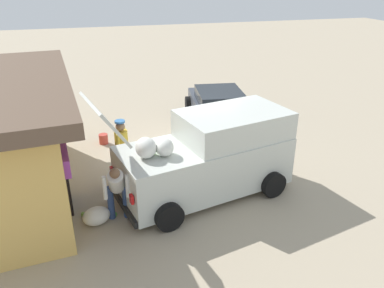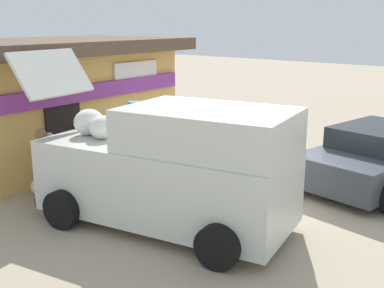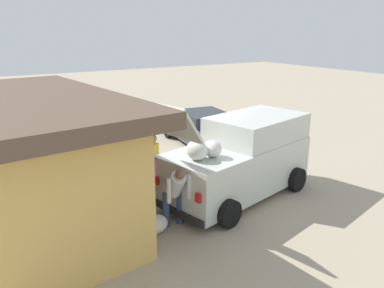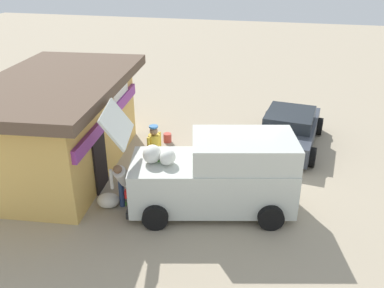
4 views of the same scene
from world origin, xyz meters
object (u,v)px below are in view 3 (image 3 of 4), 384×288
at_px(unloaded_banana_pile, 155,224).
at_px(vendor_standing, 153,161).
at_px(delivery_van, 241,158).
at_px(customer_bending, 176,191).
at_px(storefront_bar, 25,161).
at_px(paint_bucket, 105,165).
at_px(parked_sedan, 204,129).

bearing_deg(unloaded_banana_pile, vendor_standing, -25.60).
bearing_deg(delivery_van, customer_bending, 106.28).
bearing_deg(unloaded_banana_pile, customer_bending, -97.07).
bearing_deg(storefront_bar, paint_bucket, -45.16).
distance_m(storefront_bar, customer_bending, 3.33).
bearing_deg(customer_bending, parked_sedan, -38.84).
bearing_deg(parked_sedan, delivery_van, 158.16).
bearing_deg(delivery_van, storefront_bar, 77.55).
relative_size(delivery_van, customer_bending, 3.39).
relative_size(customer_bending, unloaded_banana_pile, 1.83).
bearing_deg(unloaded_banana_pile, paint_bucket, -5.16).
relative_size(storefront_bar, delivery_van, 1.38).
xyz_separation_m(storefront_bar, vendor_standing, (-0.09, -3.01, -0.51)).
xyz_separation_m(vendor_standing, unloaded_banana_pile, (-1.66, 0.79, -0.84)).
bearing_deg(delivery_van, parked_sedan, -21.84).
relative_size(storefront_bar, parked_sedan, 1.66).
distance_m(vendor_standing, unloaded_banana_pile, 2.02).
xyz_separation_m(vendor_standing, customer_bending, (-1.72, 0.30, -0.14)).
height_order(delivery_van, unloaded_banana_pile, delivery_van).
bearing_deg(delivery_van, paint_bucket, 33.57).
bearing_deg(vendor_standing, paint_bucket, 8.54).
bearing_deg(customer_bending, vendor_standing, -9.77).
distance_m(storefront_bar, vendor_standing, 3.06).
distance_m(unloaded_banana_pile, paint_bucket, 4.36).
xyz_separation_m(parked_sedan, unloaded_banana_pile, (-5.09, 4.64, -0.41)).
distance_m(customer_bending, unloaded_banana_pile, 0.86).
relative_size(parked_sedan, vendor_standing, 2.36).
bearing_deg(unloaded_banana_pile, parked_sedan, -42.40).
bearing_deg(customer_bending, storefront_bar, 56.33).
distance_m(storefront_bar, delivery_van, 5.22).
bearing_deg(unloaded_banana_pile, storefront_bar, 51.76).
bearing_deg(paint_bucket, unloaded_banana_pile, 174.84).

